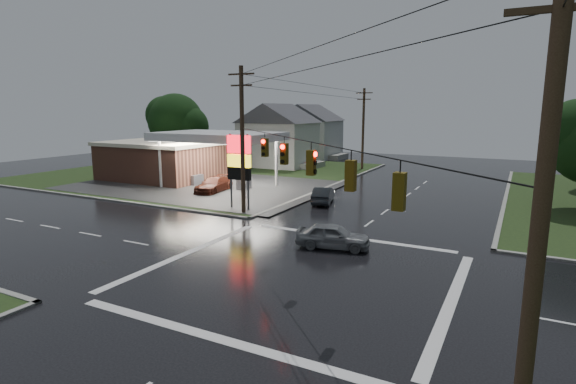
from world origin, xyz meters
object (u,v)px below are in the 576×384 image
at_px(gas_station, 172,157).
at_px(house_far, 309,131).
at_px(car_crossing, 333,236).
at_px(utility_pole_n, 363,128).
at_px(utility_pole_nw, 242,139).
at_px(utility_pole_se, 539,231).
at_px(house_near, 279,134).
at_px(tree_nw_behind, 177,121).
at_px(car_pump, 214,185).
at_px(pylon_sign, 239,159).
at_px(car_north, 323,195).

height_order(gas_station, house_far, house_far).
distance_m(gas_station, car_crossing, 29.76).
bearing_deg(utility_pole_n, utility_pole_nw, -90.00).
bearing_deg(house_far, car_crossing, -63.34).
bearing_deg(utility_pole_n, utility_pole_se, -68.20).
height_order(house_near, tree_nw_behind, tree_nw_behind).
bearing_deg(utility_pole_nw, gas_station, 147.77).
distance_m(tree_nw_behind, car_pump, 22.78).
relative_size(utility_pole_se, car_pump, 2.20).
distance_m(gas_station, utility_pole_se, 45.83).
bearing_deg(utility_pole_n, pylon_sign, -92.08).
height_order(utility_pole_nw, car_crossing, utility_pole_nw).
relative_size(utility_pole_se, utility_pole_n, 1.05).
bearing_deg(utility_pole_n, gas_station, -131.47).
relative_size(utility_pole_nw, house_far, 1.00).
bearing_deg(utility_pole_se, house_near, 123.79).
xyz_separation_m(utility_pole_nw, house_near, (-11.45, 26.50, -1.32)).
height_order(gas_station, car_north, gas_station).
bearing_deg(house_near, gas_station, -106.17).
bearing_deg(house_far, pylon_sign, -73.02).
bearing_deg(house_near, house_far, 94.76).
xyz_separation_m(utility_pole_nw, house_far, (-12.45, 38.50, -1.32)).
height_order(gas_station, utility_pole_n, utility_pole_n).
relative_size(gas_station, utility_pole_n, 2.50).
distance_m(utility_pole_n, car_crossing, 35.07).
bearing_deg(car_pump, car_north, -5.92).
relative_size(utility_pole_n, car_pump, 2.10).
bearing_deg(car_crossing, utility_pole_n, 3.86).
bearing_deg(house_far, tree_nw_behind, -123.44).
relative_size(gas_station, house_far, 2.37).
xyz_separation_m(pylon_sign, house_near, (-10.45, 25.50, 0.39)).
bearing_deg(car_pump, house_near, 94.45).
height_order(utility_pole_se, car_crossing, utility_pole_se).
bearing_deg(car_crossing, pylon_sign, 48.33).
relative_size(gas_station, tree_nw_behind, 2.62).
distance_m(gas_station, house_near, 17.07).
bearing_deg(car_crossing, car_north, 13.97).
xyz_separation_m(gas_station, tree_nw_behind, (-8.17, 10.29, 3.63)).
distance_m(gas_station, house_far, 28.61).
relative_size(utility_pole_n, house_near, 0.95).
bearing_deg(house_far, car_pump, -81.22).
bearing_deg(gas_station, utility_pole_se, -39.70).
bearing_deg(house_far, car_north, -63.02).
bearing_deg(house_near, utility_pole_n, 9.91).
bearing_deg(gas_station, tree_nw_behind, 128.42).
height_order(house_near, car_north, house_near).
bearing_deg(gas_station, utility_pole_nw, -32.23).
height_order(house_far, tree_nw_behind, tree_nw_behind).
xyz_separation_m(utility_pole_n, car_crossing, (9.37, -33.46, -4.74)).
height_order(tree_nw_behind, car_crossing, tree_nw_behind).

